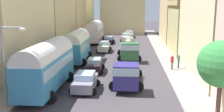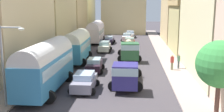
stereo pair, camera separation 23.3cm
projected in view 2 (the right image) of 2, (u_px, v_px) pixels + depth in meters
The scene contains 28 objects.
ground_plane at pixel (117, 53), 39.98m from camera, with size 154.00×154.00×0.00m, color #3C373C.
sidewalk_left at pixel (69, 52), 40.55m from camera, with size 2.50×70.00×0.14m, color gray.
sidewalk_right at pixel (165, 54), 39.38m from camera, with size 2.50×70.00×0.14m, color gray.
building_left_1 at pixel (15, 7), 29.45m from camera, with size 4.88×14.89×13.85m.
building_left_2 at pixel (50, 10), 44.13m from camera, with size 6.42×13.51×12.72m.
building_left_3 at pixel (69, 19), 57.48m from camera, with size 5.97×10.99×8.20m.
building_left_4 at pixel (83, 12), 69.38m from camera, with size 4.86×13.03×10.91m.
building_right_1 at pixel (221, 10), 26.69m from camera, with size 6.18×14.63×13.38m.
building_right_2 at pixel (190, 26), 40.37m from camera, with size 5.85×10.60×7.90m.
building_right_3 at pixel (176, 17), 52.59m from camera, with size 4.83×12.85×9.62m.
distant_church at pixel (124, 9), 66.11m from camera, with size 10.83×7.07×18.20m.
parked_bus_0 at pixel (46, 64), 22.21m from camera, with size 3.35×9.23×4.25m.
parked_bus_1 at pixel (76, 45), 33.61m from camera, with size 3.43×8.15×4.02m.
parked_bus_2 at pixel (96, 31), 50.54m from camera, with size 3.32×8.88×4.13m.
cargo_truck_0 at pixel (126, 73), 23.50m from camera, with size 3.01×7.62×2.43m.
cargo_truck_1 at pixel (129, 50), 34.93m from camera, with size 3.34×7.27×2.52m.
car_0 at pixel (128, 49), 39.56m from camera, with size 2.36×4.30×1.45m.
car_1 at pixel (130, 42), 46.50m from camera, with size 2.38×3.93×1.51m.
car_2 at pixel (127, 37), 53.39m from camera, with size 2.54×4.44×1.56m.
car_3 at pixel (130, 34), 59.34m from camera, with size 2.50×4.47×1.45m.
car_4 at pixel (84, 81), 22.68m from camera, with size 2.32×4.00×1.56m.
car_5 at pixel (94, 65), 28.90m from camera, with size 2.21×3.86×1.51m.
car_6 at pixel (105, 46), 41.36m from camera, with size 2.25×4.22×1.63m.
car_7 at pixel (109, 40), 49.91m from camera, with size 2.24×4.04×1.39m.
pedestrian_0 at pixel (179, 61), 29.84m from camera, with size 0.39×0.39×1.79m.
pedestrian_1 at pixel (172, 62), 29.25m from camera, with size 0.47×0.47×1.84m.
streetlamp_near at pixel (6, 59), 18.26m from camera, with size 1.79×0.28×5.86m.
roadside_tree_0 at pixel (220, 64), 16.33m from camera, with size 2.99×2.99×5.15m.
Camera 2 is at (2.54, -12.23, 7.29)m, focal length 42.39 mm.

